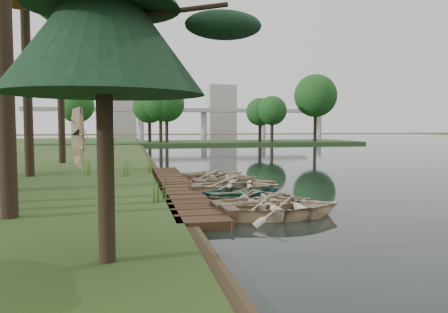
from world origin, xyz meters
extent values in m
plane|color=#3D2F1D|center=(0.00, 0.00, 0.00)|extent=(300.00, 300.00, 0.00)
cube|color=#392516|center=(-1.60, 0.00, 0.15)|extent=(1.60, 16.00, 0.30)
cube|color=#28441E|center=(8.00, 50.00, 0.23)|extent=(50.00, 14.00, 0.45)
cylinder|color=black|center=(-15.33, 50.00, 2.85)|extent=(0.50, 0.50, 4.80)
sphere|color=#1A4718|center=(-15.33, 50.00, 6.45)|extent=(5.60, 5.60, 5.60)
cylinder|color=black|center=(-8.67, 50.00, 2.85)|extent=(0.50, 0.50, 4.80)
sphere|color=#1A4718|center=(-8.67, 50.00, 6.45)|extent=(5.60, 5.60, 5.60)
cylinder|color=black|center=(-2.00, 50.00, 2.85)|extent=(0.50, 0.50, 4.80)
sphere|color=#1A4718|center=(-2.00, 50.00, 6.45)|extent=(5.60, 5.60, 5.60)
cylinder|color=black|center=(4.67, 50.00, 2.85)|extent=(0.50, 0.50, 4.80)
sphere|color=#1A4718|center=(4.67, 50.00, 6.45)|extent=(5.60, 5.60, 5.60)
cylinder|color=black|center=(11.33, 50.00, 2.85)|extent=(0.50, 0.50, 4.80)
sphere|color=#1A4718|center=(11.33, 50.00, 6.45)|extent=(5.60, 5.60, 5.60)
cylinder|color=black|center=(18.00, 50.00, 2.85)|extent=(0.50, 0.50, 4.80)
sphere|color=#1A4718|center=(18.00, 50.00, 6.45)|extent=(5.60, 5.60, 5.60)
cylinder|color=black|center=(24.67, 50.00, 2.85)|extent=(0.50, 0.50, 4.80)
sphere|color=#1A4718|center=(24.67, 50.00, 6.45)|extent=(5.60, 5.60, 5.60)
cube|color=#A5A5A0|center=(10.00, 120.00, 8.00)|extent=(90.00, 4.00, 1.20)
cylinder|color=#A5A5A0|center=(-20.00, 120.00, 4.00)|extent=(1.80, 1.80, 8.00)
cylinder|color=#A5A5A0|center=(0.00, 120.00, 4.00)|extent=(1.80, 1.80, 8.00)
cylinder|color=#A5A5A0|center=(20.00, 120.00, 4.00)|extent=(1.80, 1.80, 8.00)
cylinder|color=#A5A5A0|center=(40.00, 120.00, 4.00)|extent=(1.80, 1.80, 8.00)
cylinder|color=#A5A5A0|center=(60.00, 120.00, 4.00)|extent=(1.80, 1.80, 8.00)
cube|color=#A5A5A0|center=(30.00, 140.00, 9.00)|extent=(10.00, 8.00, 18.00)
cube|color=#A5A5A0|center=(-5.00, 145.00, 6.00)|extent=(8.00, 8.00, 12.00)
imported|color=#CCB693|center=(1.05, -6.74, 0.45)|extent=(3.86, 2.77, 0.80)
imported|color=#CCB693|center=(0.77, -5.68, 0.41)|extent=(3.69, 2.76, 0.73)
imported|color=#CCB693|center=(0.77, -4.02, 0.38)|extent=(3.45, 2.70, 0.65)
imported|color=#2D7F70|center=(0.83, -3.05, 0.39)|extent=(3.76, 3.10, 0.68)
imported|color=#CCB693|center=(0.74, -1.83, 0.44)|extent=(4.23, 3.36, 0.79)
imported|color=#CCB693|center=(1.08, -0.40, 0.44)|extent=(4.47, 3.91, 0.77)
imported|color=#CCB693|center=(0.96, 0.85, 0.39)|extent=(3.76, 3.07, 0.68)
imported|color=#CCB693|center=(0.75, 2.49, 0.39)|extent=(3.98, 3.46, 0.69)
imported|color=#CCB693|center=(0.82, 3.54, 0.39)|extent=(3.36, 2.47, 0.67)
imported|color=#CCB693|center=(-6.42, 7.17, 0.69)|extent=(3.90, 2.91, 0.77)
cylinder|color=black|center=(-6.98, -6.22, 6.05)|extent=(0.47, 0.47, 11.50)
cylinder|color=black|center=(-8.31, -0.73, 4.95)|extent=(0.43, 0.43, 9.30)
cylinder|color=black|center=(-8.71, 4.73, 5.90)|extent=(0.46, 0.46, 11.20)
cylinder|color=black|center=(-8.28, 13.03, 6.15)|extent=(0.47, 0.47, 11.69)
cylinder|color=black|center=(-4.06, -10.98, 2.17)|extent=(0.32, 0.32, 3.74)
cone|color=black|center=(-4.06, -10.98, 4.80)|extent=(3.80, 3.80, 2.60)
cone|color=#3F661E|center=(-2.60, -4.45, 0.79)|extent=(0.60, 0.60, 0.98)
cone|color=#3F661E|center=(-3.73, 3.64, 0.77)|extent=(0.60, 0.60, 0.93)
cone|color=#3F661E|center=(-5.86, 4.67, 0.74)|extent=(0.60, 0.60, 0.88)
cone|color=#3F661E|center=(-2.60, 4.89, 0.76)|extent=(0.60, 0.60, 0.91)
camera|label=1|loc=(-3.60, -19.55, 2.92)|focal=35.00mm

